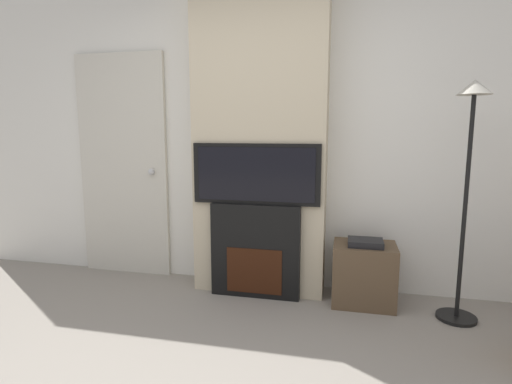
# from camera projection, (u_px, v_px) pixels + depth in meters

# --- Properties ---
(wall_back) EXTENTS (6.00, 0.06, 2.70)m
(wall_back) POSITION_uv_depth(u_px,v_px,m) (265.00, 133.00, 3.49)
(wall_back) COLOR silver
(wall_back) RESTS_ON ground_plane
(chimney_breast) EXTENTS (1.10, 0.31, 2.70)m
(chimney_breast) POSITION_uv_depth(u_px,v_px,m) (260.00, 133.00, 3.31)
(chimney_breast) COLOR beige
(chimney_breast) RESTS_ON ground_plane
(fireplace) EXTENTS (0.74, 0.15, 0.78)m
(fireplace) POSITION_uv_depth(u_px,v_px,m) (256.00, 250.00, 3.30)
(fireplace) COLOR black
(fireplace) RESTS_ON ground_plane
(television) EXTENTS (1.04, 0.07, 0.49)m
(television) POSITION_uv_depth(u_px,v_px,m) (256.00, 174.00, 3.21)
(television) COLOR black
(television) RESTS_ON fireplace
(floor_lamp) EXTENTS (0.28, 0.28, 1.71)m
(floor_lamp) POSITION_uv_depth(u_px,v_px,m) (469.00, 163.00, 2.76)
(floor_lamp) COLOR black
(floor_lamp) RESTS_ON ground_plane
(media_stand) EXTENTS (0.48, 0.37, 0.54)m
(media_stand) POSITION_uv_depth(u_px,v_px,m) (364.00, 273.00, 3.16)
(media_stand) COLOR brown
(media_stand) RESTS_ON ground_plane
(entry_door) EXTENTS (0.89, 0.09, 2.07)m
(entry_door) POSITION_uv_depth(u_px,v_px,m) (123.00, 166.00, 3.78)
(entry_door) COLOR beige
(entry_door) RESTS_ON ground_plane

